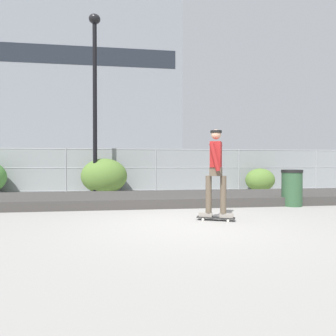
{
  "coord_description": "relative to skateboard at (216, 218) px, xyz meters",
  "views": [
    {
      "loc": [
        -1.29,
        -5.82,
        1.22
      ],
      "look_at": [
        -0.11,
        2.65,
        1.08
      ],
      "focal_mm": 32.15,
      "sensor_mm": 36.0,
      "label": 1
    }
  ],
  "objects": [
    {
      "name": "ground_plane",
      "position": [
        -0.6,
        -0.34,
        -0.06
      ],
      "size": [
        120.0,
        120.0,
        0.0
      ],
      "primitive_type": "plane",
      "color": "gray"
    },
    {
      "name": "gravel_berm",
      "position": [
        -0.6,
        3.02,
        0.07
      ],
      "size": [
        13.39,
        2.65,
        0.26
      ],
      "primitive_type": "cube",
      "color": "#3D3A38",
      "rests_on": "ground_plane"
    },
    {
      "name": "skateboard",
      "position": [
        0.0,
        0.0,
        0.0
      ],
      "size": [
        0.81,
        0.5,
        0.07
      ],
      "color": "black",
      "rests_on": "ground_plane"
    },
    {
      "name": "skater",
      "position": [
        0.0,
        0.0,
        1.08
      ],
      "size": [
        0.7,
        0.62,
        1.86
      ],
      "color": "gray",
      "rests_on": "skateboard"
    },
    {
      "name": "chain_fence",
      "position": [
        -0.6,
        6.87,
        0.87
      ],
      "size": [
        22.77,
        0.06,
        1.85
      ],
      "color": "gray",
      "rests_on": "ground_plane"
    },
    {
      "name": "street_lamp",
      "position": [
        -3.07,
        5.7,
        4.24
      ],
      "size": [
        0.44,
        0.44,
        6.92
      ],
      "color": "black",
      "rests_on": "ground_plane"
    },
    {
      "name": "parked_car_near",
      "position": [
        -4.9,
        9.71,
        0.78
      ],
      "size": [
        4.51,
        2.17,
        1.66
      ],
      "color": "black",
      "rests_on": "ground_plane"
    },
    {
      "name": "parked_car_mid",
      "position": [
        1.98,
        9.62,
        0.78
      ],
      "size": [
        4.44,
        2.03,
        1.66
      ],
      "color": "#474C54",
      "rests_on": "ground_plane"
    },
    {
      "name": "parked_car_far",
      "position": [
        8.41,
        9.52,
        0.78
      ],
      "size": [
        4.42,
        1.99,
        1.66
      ],
      "color": "#566B4C",
      "rests_on": "ground_plane"
    },
    {
      "name": "library_building",
      "position": [
        -7.41,
        41.17,
        12.67
      ],
      "size": [
        27.04,
        10.57,
        25.45
      ],
      "color": "slate",
      "rests_on": "ground_plane"
    },
    {
      "name": "shrub_center",
      "position": [
        -2.75,
        6.05,
        0.64
      ],
      "size": [
        1.82,
        1.49,
        1.4
      ],
      "color": "#567A33",
      "rests_on": "ground_plane"
    },
    {
      "name": "shrub_right",
      "position": [
        3.86,
        6.15,
        0.44
      ],
      "size": [
        1.28,
        1.05,
        0.99
      ],
      "color": "#567A33",
      "rests_on": "ground_plane"
    },
    {
      "name": "trash_bin",
      "position": [
        2.78,
        1.8,
        0.46
      ],
      "size": [
        0.59,
        0.59,
        1.03
      ],
      "color": "#2D5133",
      "rests_on": "ground_plane"
    }
  ]
}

